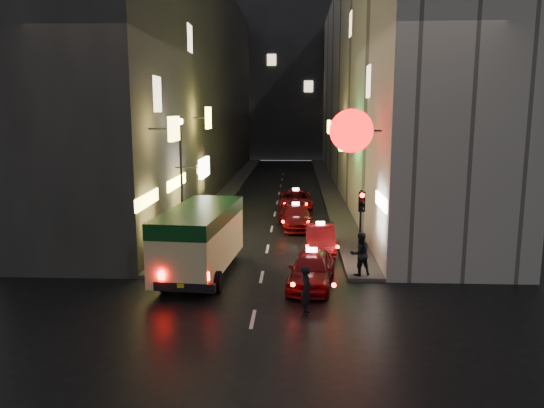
# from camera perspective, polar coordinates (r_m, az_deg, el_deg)

# --- Properties ---
(ground) EXTENTS (120.00, 120.00, 0.00)m
(ground) POSITION_cam_1_polar(r_m,az_deg,el_deg) (14.21, -3.45, -18.39)
(ground) COLOR black
(ground) RESTS_ON ground
(building_left) EXTENTS (7.62, 52.00, 18.00)m
(building_left) POSITION_cam_1_polar(r_m,az_deg,el_deg) (47.41, -9.03, 12.59)
(building_left) COLOR #3C3A37
(building_left) RESTS_ON ground
(building_right) EXTENTS (8.20, 52.00, 18.00)m
(building_right) POSITION_cam_1_polar(r_m,az_deg,el_deg) (46.95, 10.97, 12.56)
(building_right) COLOR #ABA79D
(building_right) RESTS_ON ground
(building_far) EXTENTS (30.00, 10.00, 22.00)m
(building_far) POSITION_cam_1_polar(r_m,az_deg,el_deg) (78.56, 1.63, 13.09)
(building_far) COLOR #323237
(building_far) RESTS_ON ground
(sidewalk_left) EXTENTS (1.50, 52.00, 0.15)m
(sidewalk_left) POSITION_cam_1_polar(r_m,az_deg,el_deg) (47.24, -4.27, 1.84)
(sidewalk_left) COLOR #474442
(sidewalk_left) RESTS_ON ground
(sidewalk_right) EXTENTS (1.50, 52.00, 0.15)m
(sidewalk_right) POSITION_cam_1_polar(r_m,az_deg,el_deg) (46.99, 6.08, 1.77)
(sidewalk_right) COLOR #474442
(sidewalk_right) RESTS_ON ground
(minibus) EXTENTS (2.91, 6.78, 2.84)m
(minibus) POSITION_cam_1_polar(r_m,az_deg,el_deg) (22.02, -7.74, -3.12)
(minibus) COLOR beige
(minibus) RESTS_ON ground
(taxi_near) EXTENTS (2.75, 5.27, 1.77)m
(taxi_near) POSITION_cam_1_polar(r_m,az_deg,el_deg) (20.74, 4.27, -6.71)
(taxi_near) COLOR maroon
(taxi_near) RESTS_ON ground
(taxi_second) EXTENTS (1.96, 4.76, 1.68)m
(taxi_second) POSITION_cam_1_polar(r_m,az_deg,el_deg) (25.88, 5.21, -3.44)
(taxi_second) COLOR maroon
(taxi_second) RESTS_ON ground
(taxi_third) EXTENTS (2.60, 5.10, 1.73)m
(taxi_third) POSITION_cam_1_polar(r_m,az_deg,el_deg) (31.00, 2.56, -1.12)
(taxi_third) COLOR maroon
(taxi_third) RESTS_ON ground
(taxi_far) EXTENTS (2.12, 5.01, 1.75)m
(taxi_far) POSITION_cam_1_polar(r_m,az_deg,el_deg) (36.51, 2.57, 0.59)
(taxi_far) COLOR maroon
(taxi_far) RESTS_ON ground
(pedestrian_crossing) EXTENTS (0.47, 0.66, 1.88)m
(pedestrian_crossing) POSITION_cam_1_polar(r_m,az_deg,el_deg) (17.95, 3.74, -8.92)
(pedestrian_crossing) COLOR black
(pedestrian_crossing) RESTS_ON ground
(pedestrian_sidewalk) EXTENTS (0.87, 0.68, 2.01)m
(pedestrian_sidewalk) POSITION_cam_1_polar(r_m,az_deg,el_deg) (21.82, 9.45, -5.00)
(pedestrian_sidewalk) COLOR black
(pedestrian_sidewalk) RESTS_ON sidewalk_right
(traffic_light) EXTENTS (0.26, 0.43, 3.50)m
(traffic_light) POSITION_cam_1_polar(r_m,az_deg,el_deg) (21.45, 9.58, -1.07)
(traffic_light) COLOR black
(traffic_light) RESTS_ON sidewalk_right
(lamp_post) EXTENTS (0.28, 0.28, 6.22)m
(lamp_post) POSITION_cam_1_polar(r_m,az_deg,el_deg) (26.21, -9.72, 3.21)
(lamp_post) COLOR black
(lamp_post) RESTS_ON sidewalk_left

